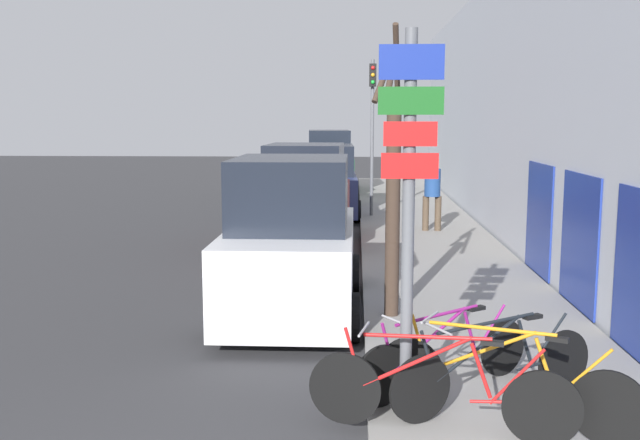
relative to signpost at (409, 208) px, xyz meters
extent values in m
plane|color=#333335|center=(-1.35, 8.34, -2.18)|extent=(80.00, 80.00, 0.00)
cube|color=gray|center=(1.25, 11.14, -2.11)|extent=(3.20, 32.00, 0.15)
cube|color=#B2B7C1|center=(3.00, 11.14, 1.07)|extent=(0.20, 32.00, 6.50)
cube|color=navy|center=(2.88, 4.20, -1.02)|extent=(0.03, 1.72, 2.03)
cube|color=navy|center=(2.88, 6.59, -1.02)|extent=(0.03, 1.72, 2.03)
cylinder|color=#595B60|center=(0.00, 0.01, -0.21)|extent=(0.12, 0.12, 3.65)
cube|color=navy|center=(0.00, -0.05, 1.31)|extent=(0.58, 0.02, 0.31)
cube|color=#19591E|center=(0.00, -0.05, 0.97)|extent=(0.59, 0.02, 0.25)
cube|color=red|center=(0.00, -0.05, 0.68)|extent=(0.48, 0.02, 0.22)
cube|color=red|center=(0.00, -0.05, 0.39)|extent=(0.52, 0.02, 0.23)
cylinder|color=black|center=(-0.58, -0.17, -1.69)|extent=(0.68, 0.18, 0.69)
cylinder|color=black|center=(1.15, -0.55, -1.69)|extent=(0.68, 0.18, 0.69)
cylinder|color=red|center=(0.07, -0.31, -1.37)|extent=(0.97, 0.25, 0.57)
cylinder|color=red|center=(0.16, -0.33, -1.12)|extent=(1.13, 0.28, 0.09)
cylinder|color=red|center=(0.63, -0.44, -1.39)|extent=(0.21, 0.08, 0.50)
cylinder|color=red|center=(0.85, -0.48, -1.66)|extent=(0.61, 0.16, 0.08)
cylinder|color=red|center=(0.93, -0.50, -1.42)|extent=(0.46, 0.13, 0.55)
cylinder|color=red|center=(-0.49, -0.19, -1.39)|extent=(0.21, 0.08, 0.60)
cube|color=black|center=(0.72, -0.46, -1.13)|extent=(0.21, 0.12, 0.04)
cylinder|color=#99999E|center=(-0.40, -0.21, -1.10)|extent=(0.12, 0.43, 0.02)
cylinder|color=black|center=(0.08, 0.31, -1.69)|extent=(0.63, 0.34, 0.69)
cylinder|color=black|center=(1.73, -0.52, -1.69)|extent=(0.63, 0.34, 0.69)
cylinder|color=orange|center=(0.70, 0.00, -1.37)|extent=(0.94, 0.50, 0.57)
cylinder|color=orange|center=(0.78, -0.04, -1.13)|extent=(1.09, 0.57, 0.09)
cylinder|color=orange|center=(1.24, -0.27, -1.39)|extent=(0.21, 0.13, 0.50)
cylinder|color=orange|center=(1.44, -0.37, -1.66)|extent=(0.59, 0.32, 0.08)
cylinder|color=orange|center=(1.53, -0.41, -1.42)|extent=(0.45, 0.24, 0.55)
cylinder|color=orange|center=(0.16, 0.27, -1.39)|extent=(0.21, 0.13, 0.60)
cube|color=black|center=(1.32, -0.31, -1.13)|extent=(0.21, 0.16, 0.04)
cylinder|color=#99999E|center=(0.24, 0.23, -1.10)|extent=(0.22, 0.40, 0.02)
cylinder|color=black|center=(0.13, -0.12, -1.70)|extent=(0.60, 0.35, 0.66)
cylinder|color=black|center=(1.70, 0.74, -1.70)|extent=(0.60, 0.35, 0.66)
cylinder|color=black|center=(0.72, 0.20, -1.39)|extent=(0.89, 0.51, 0.55)
cylinder|color=black|center=(0.80, 0.25, -1.16)|extent=(1.04, 0.59, 0.09)
cylinder|color=black|center=(1.23, 0.48, -1.42)|extent=(0.20, 0.13, 0.48)
cylinder|color=black|center=(1.42, 0.59, -1.68)|extent=(0.56, 0.33, 0.08)
cylinder|color=black|center=(1.50, 0.63, -1.44)|extent=(0.42, 0.25, 0.53)
cylinder|color=black|center=(0.21, -0.08, -1.42)|extent=(0.20, 0.13, 0.57)
cube|color=black|center=(1.31, 0.52, -1.17)|extent=(0.21, 0.17, 0.04)
cylinder|color=#99999E|center=(0.29, -0.03, -1.14)|extent=(0.23, 0.40, 0.02)
cylinder|color=black|center=(-0.22, 0.24, -1.71)|extent=(0.55, 0.39, 0.64)
cylinder|color=black|center=(1.16, 1.18, -1.71)|extent=(0.55, 0.39, 0.64)
cylinder|color=#8C1E72|center=(0.30, 0.59, -1.42)|extent=(0.79, 0.56, 0.52)
cylinder|color=#8C1E72|center=(0.37, 0.64, -1.20)|extent=(0.92, 0.64, 0.08)
cylinder|color=#8C1E72|center=(0.75, 0.90, -1.44)|extent=(0.19, 0.14, 0.46)
cylinder|color=#8C1E72|center=(0.92, 1.02, -1.69)|extent=(0.50, 0.36, 0.08)
cylinder|color=#8C1E72|center=(0.99, 1.07, -1.47)|extent=(0.38, 0.27, 0.51)
cylinder|color=#8C1E72|center=(-0.15, 0.29, -1.44)|extent=(0.18, 0.14, 0.55)
cube|color=black|center=(0.81, 0.95, -1.20)|extent=(0.21, 0.18, 0.04)
cylinder|color=#99999E|center=(-0.08, 0.34, -1.17)|extent=(0.27, 0.38, 0.02)
cube|color=silver|center=(-1.45, 4.15, -1.40)|extent=(1.84, 4.37, 1.20)
cube|color=black|center=(-1.45, 3.98, -0.28)|extent=(1.66, 2.27, 1.03)
cylinder|color=black|center=(-2.37, 5.51, -1.85)|extent=(0.22, 0.67, 0.67)
cylinder|color=black|center=(-0.53, 5.51, -1.85)|extent=(0.22, 0.67, 0.67)
cylinder|color=black|center=(-2.37, 2.80, -1.85)|extent=(0.22, 0.67, 0.67)
cylinder|color=black|center=(-0.53, 2.80, -1.85)|extent=(0.22, 0.67, 0.67)
cube|color=maroon|center=(-1.66, 10.01, -1.39)|extent=(2.02, 4.24, 1.23)
cube|color=black|center=(-1.67, 9.84, -0.28)|extent=(1.76, 2.23, 1.00)
cylinder|color=black|center=(-2.56, 11.34, -1.86)|extent=(0.24, 0.64, 0.64)
cylinder|color=black|center=(-0.68, 11.28, -1.86)|extent=(0.24, 0.64, 0.64)
cylinder|color=black|center=(-2.64, 8.74, -1.86)|extent=(0.24, 0.64, 0.64)
cylinder|color=black|center=(-0.76, 8.68, -1.86)|extent=(0.24, 0.64, 0.64)
cube|color=navy|center=(-1.38, 15.36, -1.45)|extent=(1.92, 4.85, 1.11)
cube|color=black|center=(-1.38, 15.17, -0.45)|extent=(1.67, 2.54, 0.89)
cylinder|color=black|center=(-2.31, 16.81, -1.86)|extent=(0.24, 0.64, 0.64)
cylinder|color=black|center=(-0.56, 16.87, -1.86)|extent=(0.24, 0.64, 0.64)
cylinder|color=black|center=(-2.21, 13.84, -1.86)|extent=(0.24, 0.64, 0.64)
cylinder|color=black|center=(-0.45, 13.90, -1.86)|extent=(0.24, 0.64, 0.64)
cube|color=#144728|center=(-1.55, 21.22, -1.34)|extent=(2.01, 4.65, 1.32)
cube|color=black|center=(-1.54, 21.04, -0.17)|extent=(1.70, 2.46, 1.01)
cylinder|color=black|center=(-2.50, 22.57, -1.84)|extent=(0.26, 0.69, 0.68)
cylinder|color=black|center=(-0.78, 22.68, -1.84)|extent=(0.26, 0.69, 0.68)
cylinder|color=black|center=(-2.32, 19.76, -1.84)|extent=(0.26, 0.69, 0.68)
cylinder|color=black|center=(-0.60, 19.87, -1.84)|extent=(0.26, 0.69, 0.68)
cylinder|color=#4C3D2D|center=(1.60, 11.50, -1.59)|extent=(0.16, 0.16, 0.88)
cylinder|color=#4C3D2D|center=(1.29, 11.51, -1.59)|extent=(0.16, 0.16, 0.88)
cylinder|color=navy|center=(1.45, 11.51, -0.81)|extent=(0.40, 0.40, 0.69)
sphere|color=tan|center=(1.45, 11.51, -0.34)|extent=(0.24, 0.24, 0.24)
cylinder|color=#3D2D23|center=(0.04, 3.60, -0.50)|extent=(0.21, 0.21, 3.06)
cylinder|color=#3D2D23|center=(0.09, 3.99, 1.57)|extent=(0.18, 0.85, 1.12)
cylinder|color=#3D2D23|center=(-0.04, 2.97, 1.38)|extent=(0.25, 1.32, 0.78)
cylinder|color=#3D2D23|center=(-0.10, 3.40, 1.42)|extent=(0.40, 0.51, 0.81)
cylinder|color=#595B60|center=(-0.03, 14.29, 0.22)|extent=(0.10, 0.10, 4.50)
cube|color=black|center=(-0.03, 14.19, 2.02)|extent=(0.20, 0.16, 0.64)
sphere|color=red|center=(-0.03, 14.10, 2.22)|extent=(0.11, 0.11, 0.11)
sphere|color=orange|center=(-0.03, 14.10, 2.02)|extent=(0.11, 0.11, 0.11)
sphere|color=green|center=(-0.03, 14.10, 1.82)|extent=(0.11, 0.11, 0.11)
camera|label=1|loc=(-0.49, -6.54, 0.83)|focal=40.00mm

